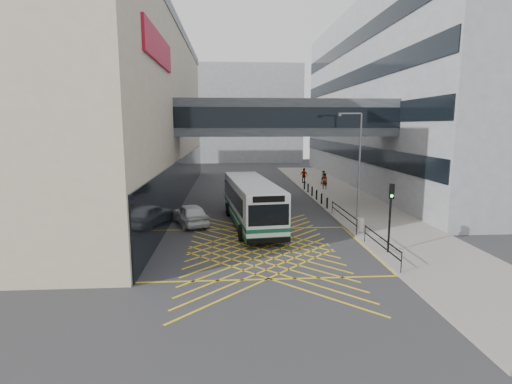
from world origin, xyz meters
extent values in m
plane|color=#333335|center=(0.00, 0.00, 0.00)|extent=(120.00, 120.00, 0.00)
cube|color=#BAAB90|center=(-18.00, 16.00, 8.00)|extent=(24.00, 42.00, 16.00)
cube|color=black|center=(-5.96, 16.00, 2.00)|extent=(0.10, 41.50, 4.00)
cube|color=maroon|center=(-5.92, 4.00, 11.50)|extent=(0.18, 9.00, 1.80)
cube|color=gray|center=(-5.96, 16.00, 15.60)|extent=(0.12, 41.50, 0.80)
cube|color=gray|center=(24.00, 24.00, 10.00)|extent=(24.00, 44.00, 20.00)
cube|color=black|center=(11.96, 24.00, 4.00)|extent=(0.10, 43.50, 1.60)
cube|color=black|center=(11.96, 24.00, 8.00)|extent=(0.10, 43.50, 1.60)
cube|color=black|center=(11.96, 24.00, 12.00)|extent=(0.10, 43.50, 1.60)
cube|color=black|center=(11.96, 24.00, 16.00)|extent=(0.10, 43.50, 1.60)
cube|color=gray|center=(-2.00, 60.00, 9.00)|extent=(28.00, 16.00, 18.00)
cube|color=#3E4348|center=(3.00, 12.00, 7.50)|extent=(20.00, 4.00, 3.00)
cube|color=black|center=(3.00, 9.98, 7.50)|extent=(19.50, 0.06, 1.60)
cube|color=black|center=(3.00, 14.02, 7.50)|extent=(19.50, 0.06, 1.60)
cube|color=gray|center=(9.00, 15.00, 0.08)|extent=(6.00, 54.00, 0.16)
cube|color=gold|center=(0.00, 0.00, 0.00)|extent=(12.00, 9.00, 0.01)
cube|color=silver|center=(-0.21, 5.45, 1.71)|extent=(3.79, 11.31, 2.72)
cube|color=#0F4B31|center=(-0.21, 5.45, 0.52)|extent=(3.84, 11.35, 0.34)
cube|color=#0F4B31|center=(-0.21, 5.45, 1.06)|extent=(3.86, 11.35, 0.22)
cube|color=black|center=(-0.28, 6.05, 2.07)|extent=(3.69, 9.91, 1.06)
cube|color=black|center=(0.44, -0.04, 1.97)|extent=(2.31, 0.35, 1.21)
cube|color=black|center=(0.44, -0.06, 2.87)|extent=(1.81, 0.27, 0.35)
cube|color=silver|center=(-0.21, 5.45, 3.08)|extent=(3.76, 11.20, 0.10)
cube|color=black|center=(0.44, -0.06, 0.50)|extent=(2.51, 0.39, 0.30)
cube|color=black|center=(-0.85, 10.95, 0.50)|extent=(2.51, 0.39, 0.30)
cylinder|color=black|center=(-1.05, 1.70, 0.50)|extent=(0.40, 1.03, 1.01)
cylinder|color=black|center=(1.48, 1.99, 0.50)|extent=(0.40, 1.03, 1.01)
cylinder|color=black|center=(-1.84, 8.50, 0.50)|extent=(0.40, 1.03, 1.01)
cylinder|color=black|center=(0.68, 8.80, 0.50)|extent=(0.40, 1.03, 1.01)
imported|color=silver|center=(-4.50, 5.98, 0.76)|extent=(3.57, 5.17, 1.52)
imported|color=black|center=(-0.26, 18.96, 0.74)|extent=(3.21, 5.07, 1.48)
imported|color=gray|center=(1.39, 17.53, 0.74)|extent=(2.32, 4.89, 1.48)
cylinder|color=black|center=(6.75, -1.49, 1.74)|extent=(0.14, 0.14, 3.17)
cube|color=black|center=(6.69, -1.69, 3.51)|extent=(0.30, 0.23, 0.79)
sphere|color=#19E533|center=(6.67, -1.78, 3.28)|extent=(0.18, 0.18, 0.15)
cylinder|color=slate|center=(7.64, 6.49, 3.94)|extent=(0.17, 0.17, 7.57)
cube|color=slate|center=(6.90, 6.62, 7.73)|extent=(1.51, 0.35, 0.09)
cylinder|color=slate|center=(6.15, 6.75, 7.65)|extent=(0.31, 0.31, 0.24)
cylinder|color=#ADA89E|center=(6.65, 2.90, 0.58)|extent=(0.48, 0.48, 0.83)
cube|color=black|center=(6.15, -2.00, 1.11)|extent=(0.05, 5.00, 0.05)
cube|color=black|center=(6.15, -2.00, 0.71)|extent=(0.05, 5.00, 0.05)
cube|color=black|center=(6.15, 5.00, 1.11)|extent=(0.05, 6.00, 0.05)
cube|color=black|center=(6.15, 5.00, 0.71)|extent=(0.05, 6.00, 0.05)
cylinder|color=black|center=(6.15, -4.50, 0.66)|extent=(0.04, 0.04, 1.00)
cylinder|color=black|center=(6.15, 0.50, 0.66)|extent=(0.04, 0.04, 1.00)
cylinder|color=black|center=(6.15, 2.00, 0.66)|extent=(0.04, 0.04, 1.00)
cylinder|color=black|center=(6.15, 8.00, 0.66)|extent=(0.04, 0.04, 1.00)
cylinder|color=black|center=(6.25, 10.00, 0.61)|extent=(0.14, 0.14, 0.90)
cylinder|color=black|center=(6.25, 12.00, 0.61)|extent=(0.14, 0.14, 0.90)
cylinder|color=black|center=(6.25, 14.00, 0.61)|extent=(0.14, 0.14, 0.90)
cylinder|color=black|center=(6.25, 16.00, 0.61)|extent=(0.14, 0.14, 0.90)
cylinder|color=black|center=(6.25, 18.00, 0.61)|extent=(0.14, 0.14, 0.90)
cylinder|color=black|center=(6.25, 20.00, 0.61)|extent=(0.14, 0.14, 0.90)
imported|color=gray|center=(8.44, 20.12, 1.00)|extent=(0.70, 0.52, 1.68)
imported|color=gray|center=(9.07, 23.09, 0.96)|extent=(0.84, 0.57, 1.59)
imported|color=gray|center=(7.07, 24.62, 1.04)|extent=(1.14, 1.01, 1.76)
camera|label=1|loc=(-1.72, -21.59, 6.89)|focal=28.00mm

